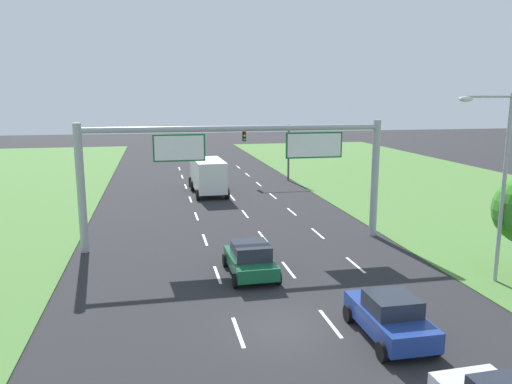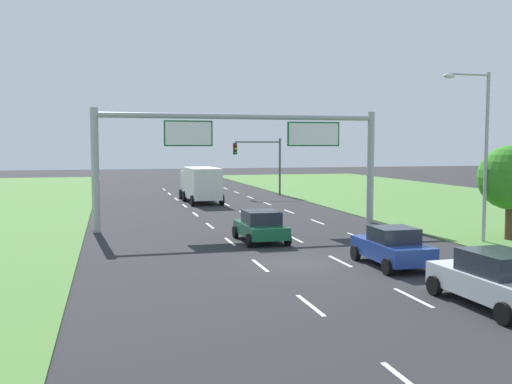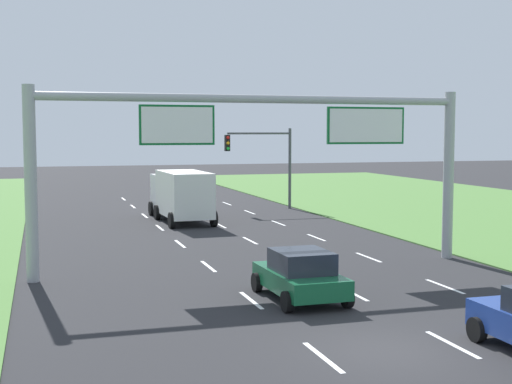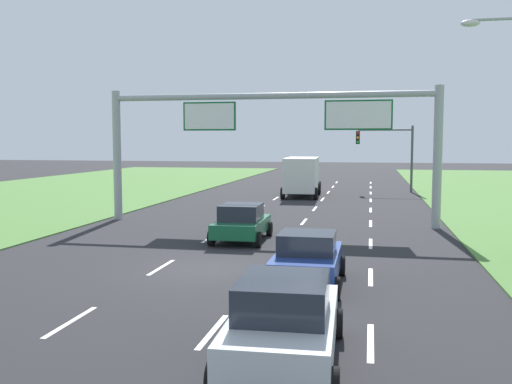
{
  "view_description": "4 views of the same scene",
  "coord_description": "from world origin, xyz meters",
  "px_view_note": "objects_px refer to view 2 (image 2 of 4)",
  "views": [
    {
      "loc": [
        -4.44,
        -16.5,
        8.37
      ],
      "look_at": [
        1.55,
        13.01,
        2.57
      ],
      "focal_mm": 35.0,
      "sensor_mm": 36.0,
      "label": 1
    },
    {
      "loc": [
        -7.63,
        -22.16,
        4.87
      ],
      "look_at": [
        -0.0,
        7.45,
        2.39
      ],
      "focal_mm": 40.0,
      "sensor_mm": 36.0,
      "label": 2
    },
    {
      "loc": [
        -8.06,
        -15.33,
        5.32
      ],
      "look_at": [
        0.0,
        11.24,
        2.99
      ],
      "focal_mm": 50.0,
      "sensor_mm": 36.0,
      "label": 3
    },
    {
      "loc": [
        5.18,
        -18.1,
        4.28
      ],
      "look_at": [
        -0.46,
        9.97,
        1.73
      ],
      "focal_mm": 40.0,
      "sensor_mm": 36.0,
      "label": 4
    }
  ],
  "objects_px": {
    "car_near_red": "(495,279)",
    "traffic_light_mast": "(261,156)",
    "street_lamp": "(480,142)",
    "roadside_tree_near": "(511,178)",
    "car_mid_lane": "(261,226)",
    "sign_gantry": "(245,146)",
    "box_truck": "(200,183)",
    "car_lead_silver": "(392,247)"
  },
  "relations": [
    {
      "from": "car_near_red",
      "to": "traffic_light_mast",
      "type": "xyz_separation_m",
      "value": [
        3.05,
        38.99,
        3.02
      ]
    },
    {
      "from": "box_truck",
      "to": "roadside_tree_near",
      "type": "relative_size",
      "value": 1.57
    },
    {
      "from": "car_near_red",
      "to": "sign_gantry",
      "type": "distance_m",
      "value": 19.26
    },
    {
      "from": "box_truck",
      "to": "sign_gantry",
      "type": "bearing_deg",
      "value": -90.96
    },
    {
      "from": "traffic_light_mast",
      "to": "street_lamp",
      "type": "bearing_deg",
      "value": -82.98
    },
    {
      "from": "sign_gantry",
      "to": "street_lamp",
      "type": "xyz_separation_m",
      "value": [
        10.0,
        -8.41,
        0.19
      ]
    },
    {
      "from": "sign_gantry",
      "to": "car_mid_lane",
      "type": "bearing_deg",
      "value": -94.7
    },
    {
      "from": "box_truck",
      "to": "roadside_tree_near",
      "type": "xyz_separation_m",
      "value": [
        12.3,
        -23.86,
        1.59
      ]
    },
    {
      "from": "car_lead_silver",
      "to": "car_mid_lane",
      "type": "height_order",
      "value": "car_lead_silver"
    },
    {
      "from": "car_mid_lane",
      "to": "box_truck",
      "type": "bearing_deg",
      "value": 88.56
    },
    {
      "from": "car_mid_lane",
      "to": "sign_gantry",
      "type": "distance_m",
      "value": 6.73
    },
    {
      "from": "box_truck",
      "to": "street_lamp",
      "type": "distance_m",
      "value": 26.4
    },
    {
      "from": "car_near_red",
      "to": "sign_gantry",
      "type": "height_order",
      "value": "sign_gantry"
    },
    {
      "from": "car_near_red",
      "to": "car_lead_silver",
      "type": "height_order",
      "value": "car_near_red"
    },
    {
      "from": "sign_gantry",
      "to": "roadside_tree_near",
      "type": "distance_m",
      "value": 14.66
    },
    {
      "from": "box_truck",
      "to": "traffic_light_mast",
      "type": "height_order",
      "value": "traffic_light_mast"
    },
    {
      "from": "car_lead_silver",
      "to": "street_lamp",
      "type": "height_order",
      "value": "street_lamp"
    },
    {
      "from": "car_near_red",
      "to": "traffic_light_mast",
      "type": "relative_size",
      "value": 0.79
    },
    {
      "from": "traffic_light_mast",
      "to": "street_lamp",
      "type": "relative_size",
      "value": 0.66
    },
    {
      "from": "roadside_tree_near",
      "to": "box_truck",
      "type": "bearing_deg",
      "value": 117.28
    },
    {
      "from": "car_near_red",
      "to": "roadside_tree_near",
      "type": "xyz_separation_m",
      "value": [
        8.64,
        10.32,
        2.39
      ]
    },
    {
      "from": "sign_gantry",
      "to": "traffic_light_mast",
      "type": "bearing_deg",
      "value": 72.52
    },
    {
      "from": "street_lamp",
      "to": "car_lead_silver",
      "type": "bearing_deg",
      "value": -149.49
    },
    {
      "from": "car_near_red",
      "to": "box_truck",
      "type": "height_order",
      "value": "box_truck"
    },
    {
      "from": "car_near_red",
      "to": "street_lamp",
      "type": "xyz_separation_m",
      "value": [
        6.61,
        10.11,
        4.23
      ]
    },
    {
      "from": "car_near_red",
      "to": "car_mid_lane",
      "type": "distance_m",
      "value": 13.74
    },
    {
      "from": "car_lead_silver",
      "to": "street_lamp",
      "type": "xyz_separation_m",
      "value": [
        6.82,
        4.02,
        4.28
      ]
    },
    {
      "from": "car_near_red",
      "to": "traffic_light_mast",
      "type": "height_order",
      "value": "traffic_light_mast"
    },
    {
      "from": "traffic_light_mast",
      "to": "sign_gantry",
      "type": "bearing_deg",
      "value": -107.48
    },
    {
      "from": "car_mid_lane",
      "to": "street_lamp",
      "type": "bearing_deg",
      "value": -17.42
    },
    {
      "from": "box_truck",
      "to": "traffic_light_mast",
      "type": "bearing_deg",
      "value": 33.63
    },
    {
      "from": "car_mid_lane",
      "to": "sign_gantry",
      "type": "height_order",
      "value": "sign_gantry"
    },
    {
      "from": "car_near_red",
      "to": "street_lamp",
      "type": "bearing_deg",
      "value": 54.99
    },
    {
      "from": "street_lamp",
      "to": "sign_gantry",
      "type": "bearing_deg",
      "value": 139.95
    },
    {
      "from": "box_truck",
      "to": "traffic_light_mast",
      "type": "xyz_separation_m",
      "value": [
        6.71,
        4.8,
        2.21
      ]
    },
    {
      "from": "roadside_tree_near",
      "to": "car_mid_lane",
      "type": "bearing_deg",
      "value": 167.03
    },
    {
      "from": "car_near_red",
      "to": "box_truck",
      "type": "relative_size",
      "value": 0.57
    },
    {
      "from": "street_lamp",
      "to": "roadside_tree_near",
      "type": "height_order",
      "value": "street_lamp"
    },
    {
      "from": "car_lead_silver",
      "to": "roadside_tree_near",
      "type": "bearing_deg",
      "value": 25.57
    },
    {
      "from": "car_lead_silver",
      "to": "traffic_light_mast",
      "type": "relative_size",
      "value": 0.71
    },
    {
      "from": "car_mid_lane",
      "to": "traffic_light_mast",
      "type": "xyz_separation_m",
      "value": [
        6.88,
        25.79,
        3.07
      ]
    },
    {
      "from": "box_truck",
      "to": "sign_gantry",
      "type": "relative_size",
      "value": 0.45
    }
  ]
}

